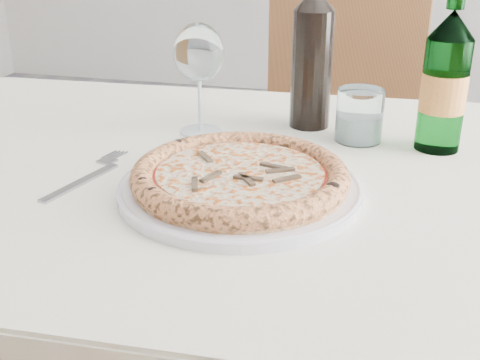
{
  "coord_description": "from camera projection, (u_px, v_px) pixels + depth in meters",
  "views": [
    {
      "loc": [
        0.37,
        -1.07,
        1.1
      ],
      "look_at": [
        0.18,
        -0.34,
        0.78
      ],
      "focal_mm": 45.0,
      "sensor_mm": 36.0,
      "label": 1
    }
  ],
  "objects": [
    {
      "name": "wine_bottle",
      "position": [
        312.0,
        57.0,
        1.05
      ],
      "size": [
        0.07,
        0.07,
        0.29
      ],
      "color": "black",
      "rests_on": "dining_table"
    },
    {
      "name": "wine_glass",
      "position": [
        199.0,
        55.0,
        1.01
      ],
      "size": [
        0.09,
        0.09,
        0.19
      ],
      "color": "silver",
      "rests_on": "dining_table"
    },
    {
      "name": "plate",
      "position": [
        240.0,
        187.0,
        0.82
      ],
      "size": [
        0.33,
        0.33,
        0.02
      ],
      "color": "white",
      "rests_on": "dining_table"
    },
    {
      "name": "beer_bottle",
      "position": [
        445.0,
        82.0,
        0.94
      ],
      "size": [
        0.07,
        0.07,
        0.28
      ],
      "color": "#358E49",
      "rests_on": "dining_table"
    },
    {
      "name": "tumbler",
      "position": [
        359.0,
        119.0,
        1.01
      ],
      "size": [
        0.08,
        0.08,
        0.09
      ],
      "color": "white",
      "rests_on": "dining_table"
    },
    {
      "name": "fork",
      "position": [
        89.0,
        175.0,
        0.88
      ],
      "size": [
        0.05,
        0.21,
        0.0
      ],
      "color": "#90939C",
      "rests_on": "dining_table"
    },
    {
      "name": "pizza",
      "position": [
        240.0,
        176.0,
        0.82
      ],
      "size": [
        0.3,
        0.3,
        0.03
      ],
      "color": "tan",
      "rests_on": "plate"
    },
    {
      "name": "dining_table",
      "position": [
        256.0,
        217.0,
        0.95
      ],
      "size": [
        1.52,
        0.94,
        0.76
      ],
      "color": "brown",
      "rests_on": "floor"
    },
    {
      "name": "chair_far",
      "position": [
        330.0,
        134.0,
        1.74
      ],
      "size": [
        0.52,
        0.52,
        0.93
      ],
      "color": "brown",
      "rests_on": "floor"
    }
  ]
}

